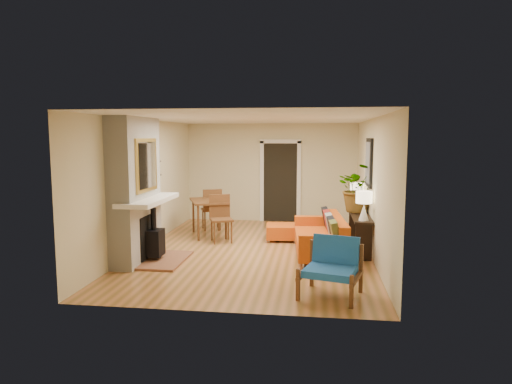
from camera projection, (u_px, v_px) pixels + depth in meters
The scene contains 10 objects.
room_shell at pixel (293, 177), 11.45m from camera, with size 6.50×6.50×6.50m.
fireplace at pixel (137, 193), 8.21m from camera, with size 1.09×1.68×2.60m.
sofa at pixel (323, 237), 8.72m from camera, with size 1.04×2.11×0.81m.
ottoman at pixel (282, 231), 9.99m from camera, with size 0.72×0.72×0.33m.
blue_chair at pixel (332, 264), 6.52m from camera, with size 0.96×0.95×0.82m.
dining_table at pixel (212, 207), 10.39m from camera, with size 1.26×1.90×1.01m.
console_table at pixel (360, 221), 9.09m from camera, with size 0.34×1.85×0.72m.
lamp_near at pixel (364, 202), 8.34m from camera, with size 0.30×0.30×0.54m.
lamp_far at pixel (357, 192), 9.80m from camera, with size 0.30×0.30×0.54m.
houseplant at pixel (359, 188), 9.25m from camera, with size 0.90×0.78×1.00m, color #1E5919.
Camera 1 is at (1.20, -8.80, 2.25)m, focal length 32.00 mm.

